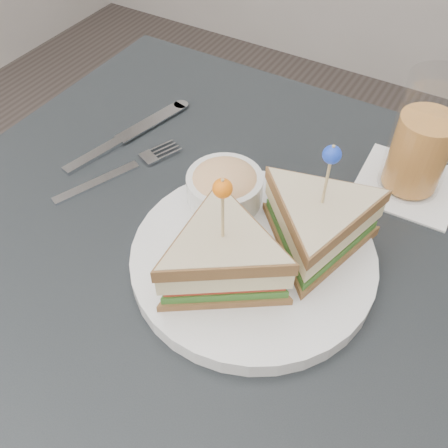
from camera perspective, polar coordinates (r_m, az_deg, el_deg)
table at (r=0.66m, az=-1.19°, el=-7.58°), size 0.80×0.80×0.75m
plate_meal at (r=0.56m, az=4.36°, el=-1.65°), size 0.32×0.32×0.17m
cutlery_fork at (r=0.72m, az=-11.24°, el=6.18°), size 0.09×0.19×0.01m
cutlery_knife at (r=0.77m, az=-11.31°, el=9.67°), size 0.07×0.23×0.01m
drink_set at (r=0.68m, az=21.74°, el=8.60°), size 0.13×0.13×0.16m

